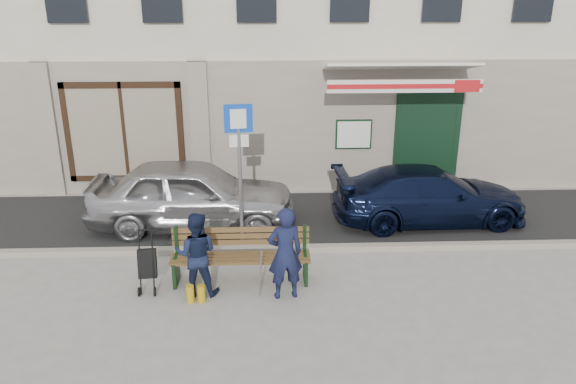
{
  "coord_description": "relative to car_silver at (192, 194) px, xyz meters",
  "views": [
    {
      "loc": [
        0.21,
        -8.28,
        4.9
      ],
      "look_at": [
        0.58,
        1.6,
        1.2
      ],
      "focal_mm": 35.0,
      "sensor_mm": 36.0,
      "label": 1
    }
  ],
  "objects": [
    {
      "name": "ground",
      "position": [
        1.39,
        -2.8,
        -0.73
      ],
      "size": [
        80.0,
        80.0,
        0.0
      ],
      "primitive_type": "plane",
      "color": "#9E9991",
      "rests_on": "ground"
    },
    {
      "name": "parking_sign",
      "position": [
        1.07,
        -1.03,
        1.19
      ],
      "size": [
        0.53,
        0.1,
        2.84
      ],
      "rotation": [
        0.0,
        0.0,
        0.1
      ],
      "color": "gray",
      "rests_on": "ground"
    },
    {
      "name": "car_silver",
      "position": [
        0.0,
        0.0,
        0.0
      ],
      "size": [
        4.33,
        1.83,
        1.46
      ],
      "primitive_type": "imported",
      "rotation": [
        0.0,
        0.0,
        1.55
      ],
      "color": "#B5B5BA",
      "rests_on": "ground"
    },
    {
      "name": "asphalt_lane",
      "position": [
        1.39,
        0.3,
        -0.73
      ],
      "size": [
        60.0,
        3.2,
        0.01
      ],
      "primitive_type": "cube",
      "color": "#282828",
      "rests_on": "ground"
    },
    {
      "name": "car_navy",
      "position": [
        5.08,
        0.1,
        -0.13
      ],
      "size": [
        4.22,
        1.91,
        1.2
      ],
      "primitive_type": "imported",
      "rotation": [
        0.0,
        0.0,
        1.63
      ],
      "color": "black",
      "rests_on": "ground"
    },
    {
      "name": "woman",
      "position": [
        0.41,
        -2.77,
        -0.01
      ],
      "size": [
        0.75,
        0.61,
        1.44
      ],
      "primitive_type": "imported",
      "rotation": [
        0.0,
        0.0,
        3.05
      ],
      "color": "#131C36",
      "rests_on": "ground"
    },
    {
      "name": "bench",
      "position": [
        1.06,
        -2.4,
        -0.27
      ],
      "size": [
        2.4,
        1.17,
        0.98
      ],
      "color": "brown",
      "rests_on": "ground"
    },
    {
      "name": "curb",
      "position": [
        1.39,
        -1.3,
        -0.67
      ],
      "size": [
        60.0,
        0.18,
        0.12
      ],
      "primitive_type": "cube",
      "color": "#9E9384",
      "rests_on": "ground"
    },
    {
      "name": "man",
      "position": [
        1.86,
        -2.95,
        0.06
      ],
      "size": [
        0.64,
        0.48,
        1.59
      ],
      "primitive_type": "imported",
      "rotation": [
        0.0,
        0.0,
        3.32
      ],
      "color": "#141938",
      "rests_on": "ground"
    },
    {
      "name": "stroller",
      "position": [
        -0.44,
        -2.64,
        -0.26
      ],
      "size": [
        0.33,
        0.45,
        1.06
      ],
      "rotation": [
        0.0,
        0.0,
        0.08
      ],
      "color": "black",
      "rests_on": "ground"
    }
  ]
}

